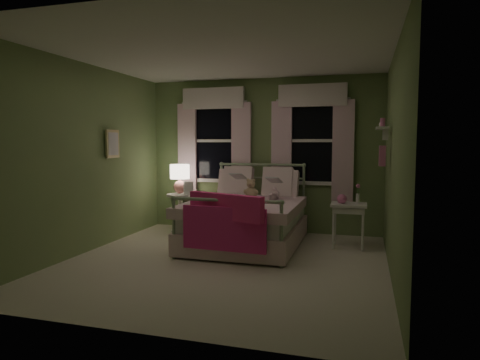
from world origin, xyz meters
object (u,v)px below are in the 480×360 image
(nightstand_left, at_px, (180,207))
(child_left, at_px, (237,181))
(child_right, at_px, (271,182))
(teddy_bear, at_px, (251,190))
(bed, at_px, (247,219))
(nightstand_right, at_px, (349,210))
(table_lamp, at_px, (180,176))

(nightstand_left, bearing_deg, child_left, -9.83)
(child_right, bearing_deg, nightstand_left, -19.67)
(teddy_bear, bearing_deg, nightstand_left, 165.67)
(child_left, xyz_separation_m, teddy_bear, (0.28, -0.16, -0.13))
(child_left, relative_size, teddy_bear, 2.21)
(bed, bearing_deg, nightstand_right, 9.28)
(bed, distance_m, table_lamp, 1.58)
(child_right, bearing_deg, teddy_bear, 16.29)
(nightstand_left, bearing_deg, table_lamp, 0.00)
(bed, xyz_separation_m, nightstand_right, (1.46, 0.24, 0.17))
(child_left, height_order, nightstand_left, child_left)
(teddy_bear, distance_m, nightstand_left, 1.43)
(table_lamp, xyz_separation_m, nightstand_right, (2.79, -0.37, -0.40))
(nightstand_left, relative_size, table_lamp, 1.33)
(bed, height_order, child_left, child_left)
(child_right, height_order, nightstand_right, child_right)
(child_right, distance_m, teddy_bear, 0.35)
(teddy_bear, height_order, nightstand_right, teddy_bear)
(table_lamp, bearing_deg, nightstand_right, -7.48)
(bed, height_order, nightstand_left, bed)
(child_left, bearing_deg, bed, 109.26)
(child_left, xyz_separation_m, child_right, (0.56, 0.00, -0.00))
(bed, distance_m, nightstand_left, 1.47)
(child_right, height_order, table_lamp, child_right)
(child_left, distance_m, table_lamp, 1.07)
(bed, relative_size, child_right, 2.93)
(child_right, distance_m, table_lamp, 1.63)
(teddy_bear, relative_size, nightstand_left, 0.48)
(child_left, xyz_separation_m, nightstand_left, (-1.06, 0.18, -0.50))
(table_lamp, bearing_deg, child_right, -6.47)
(child_left, bearing_deg, nightstand_right, 159.63)
(child_right, bearing_deg, table_lamp, -19.67)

